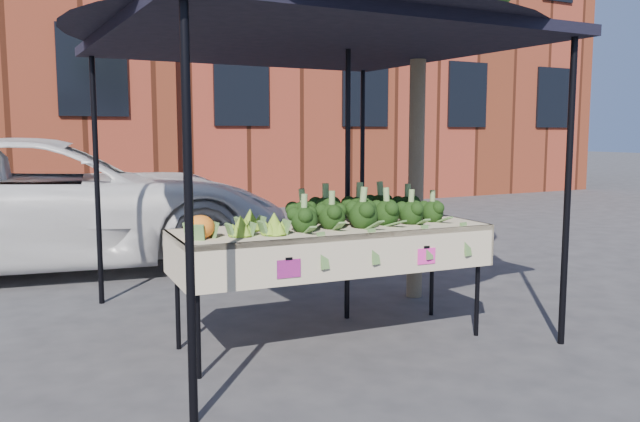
{
  "coord_description": "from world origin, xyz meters",
  "views": [
    {
      "loc": [
        -2.46,
        -4.2,
        1.61
      ],
      "look_at": [
        -0.08,
        0.24,
        1.0
      ],
      "focal_mm": 36.39,
      "sensor_mm": 36.0,
      "label": 1
    }
  ],
  "objects_px": {
    "street_tree": "(418,71)",
    "canopy": "(307,162)",
    "vehicle": "(43,30)",
    "table": "(332,285)"
  },
  "relations": [
    {
      "from": "vehicle",
      "to": "street_tree",
      "type": "xyz_separation_m",
      "value": [
        2.97,
        -3.2,
        -0.6
      ]
    },
    {
      "from": "vehicle",
      "to": "street_tree",
      "type": "height_order",
      "value": "vehicle"
    },
    {
      "from": "table",
      "to": "canopy",
      "type": "xyz_separation_m",
      "value": [
        0.08,
        0.59,
        0.92
      ]
    },
    {
      "from": "table",
      "to": "vehicle",
      "type": "distance_m",
      "value": 4.94
    },
    {
      "from": "canopy",
      "to": "vehicle",
      "type": "relative_size",
      "value": 0.57
    },
    {
      "from": "table",
      "to": "canopy",
      "type": "relative_size",
      "value": 0.78
    },
    {
      "from": "table",
      "to": "street_tree",
      "type": "bearing_deg",
      "value": 31.17
    },
    {
      "from": "canopy",
      "to": "street_tree",
      "type": "height_order",
      "value": "street_tree"
    },
    {
      "from": "street_tree",
      "to": "canopy",
      "type": "bearing_deg",
      "value": -168.72
    },
    {
      "from": "vehicle",
      "to": "street_tree",
      "type": "bearing_deg",
      "value": -128.19
    }
  ]
}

